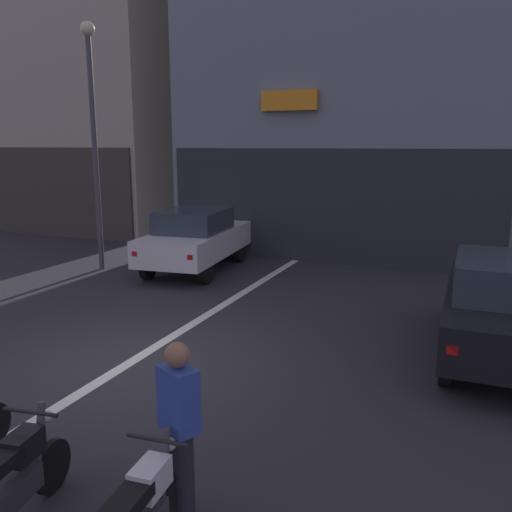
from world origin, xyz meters
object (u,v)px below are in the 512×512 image
Objects in this scene: motorcycle_black_row_left_mid at (11,483)px; person_by_motorcycles at (180,430)px; car_white_crossing_near at (196,238)px; street_lamp at (93,122)px; car_black_parked_kerbside at (507,306)px; car_silver_down_street at (379,222)px.

motorcycle_black_row_left_mid is 1.50m from person_by_motorcycles.
car_white_crossing_near is 9.82m from motorcycle_black_row_left_mid.
car_black_parked_kerbside is at bearing -14.79° from street_lamp.
car_white_crossing_near and car_black_parked_kerbside have the same top height.
street_lamp is 10.72m from motorcycle_black_row_left_mid.
person_by_motorcycles reaches higher than motorcycle_black_row_left_mid.
person_by_motorcycles is at bearing -47.38° from street_lamp.
street_lamp is 10.81m from person_by_motorcycles.
street_lamp is at bearing 124.61° from motorcycle_black_row_left_mid.
car_white_crossing_near and car_silver_down_street have the same top height.
car_black_parked_kerbside is 2.48× the size of motorcycle_black_row_left_mid.
car_silver_down_street is at bearing 87.36° from motorcycle_black_row_left_mid.
car_silver_down_street is 0.66× the size of street_lamp.
car_white_crossing_near is at bearing 154.93° from car_black_parked_kerbside.
car_white_crossing_near is at bearing 109.87° from motorcycle_black_row_left_mid.
person_by_motorcycles is (1.26, 0.72, 0.40)m from motorcycle_black_row_left_mid.
street_lamp reaches higher than person_by_motorcycles.
person_by_motorcycles reaches higher than car_white_crossing_near.
person_by_motorcycles reaches higher than car_silver_down_street.
street_lamp is at bearing -138.91° from car_silver_down_street.
car_silver_down_street is (3.98, 4.74, 0.00)m from car_white_crossing_near.
person_by_motorcycles is (7.03, -7.64, -3.01)m from street_lamp.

